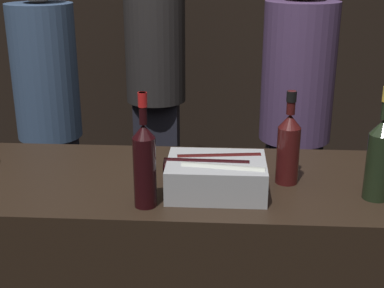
# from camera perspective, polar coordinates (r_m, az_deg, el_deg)

# --- Properties ---
(ice_bin_with_bottles) EXTENTS (0.34, 0.25, 0.12)m
(ice_bin_with_bottles) POSITION_cam_1_polar(r_m,az_deg,el_deg) (1.80, 2.60, -3.25)
(ice_bin_with_bottles) COLOR #9EA0A5
(ice_bin_with_bottles) RESTS_ON bar_counter
(red_wine_bottle_tall) EXTENTS (0.07, 0.07, 0.37)m
(red_wine_bottle_tall) POSITION_cam_1_polar(r_m,az_deg,el_deg) (1.68, -5.09, -1.96)
(red_wine_bottle_tall) COLOR black
(red_wine_bottle_tall) RESTS_ON bar_counter
(champagne_bottle) EXTENTS (0.08, 0.08, 0.38)m
(champagne_bottle) POSITION_cam_1_polar(r_m,az_deg,el_deg) (1.83, 19.40, -1.24)
(champagne_bottle) COLOR black
(champagne_bottle) RESTS_ON bar_counter
(red_wine_bottle_black_foil) EXTENTS (0.08, 0.08, 0.33)m
(red_wine_bottle_black_foil) POSITION_cam_1_polar(r_m,az_deg,el_deg) (1.88, 10.24, -0.19)
(red_wine_bottle_black_foil) COLOR #380F0F
(red_wine_bottle_black_foil) RESTS_ON bar_counter
(person_in_hoodie) EXTENTS (0.36, 0.36, 1.84)m
(person_in_hoodie) POSITION_cam_1_polar(r_m,az_deg,el_deg) (3.31, -3.88, 7.61)
(person_in_hoodie) COLOR black
(person_in_hoodie) RESTS_ON ground_plane
(person_blond_tee) EXTENTS (0.34, 0.34, 1.69)m
(person_blond_tee) POSITION_cam_1_polar(r_m,az_deg,el_deg) (3.00, -15.11, 4.06)
(person_blond_tee) COLOR black
(person_blond_tee) RESTS_ON ground_plane
(person_grey_polo) EXTENTS (0.38, 0.38, 1.71)m
(person_grey_polo) POSITION_cam_1_polar(r_m,az_deg,el_deg) (2.88, 11.02, 3.81)
(person_grey_polo) COLOR black
(person_grey_polo) RESTS_ON ground_plane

